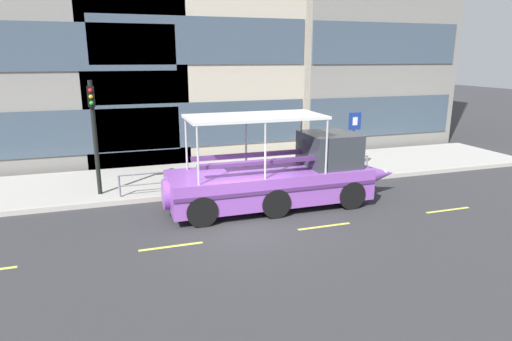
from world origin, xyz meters
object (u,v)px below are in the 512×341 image
Objects in this scene: parking_sign at (354,131)px; duck_tour_boat at (284,176)px; pedestrian_near_bow at (327,150)px; traffic_light_pole at (94,127)px.

duck_tour_boat is (-4.57, -3.01, -0.90)m from parking_sign.
pedestrian_near_bow is (3.27, 3.00, 0.14)m from duck_tour_boat.
parking_sign is 0.30× the size of duck_tour_boat.
duck_tour_boat is 4.44m from pedestrian_near_bow.
pedestrian_near_bow is at bearing 42.50° from duck_tour_boat.
parking_sign is 1.54× the size of pedestrian_near_bow.
duck_tour_boat is at bearing -137.50° from pedestrian_near_bow.
traffic_light_pole is 10.87m from parking_sign.
traffic_light_pole is 9.67m from pedestrian_near_bow.
traffic_light_pole is at bearing 155.65° from duck_tour_boat.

